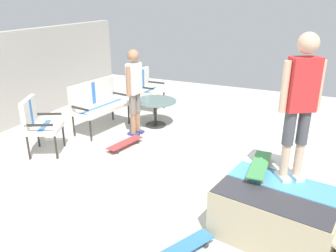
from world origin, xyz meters
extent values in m
cube|color=beige|center=(0.00, 0.00, -0.05)|extent=(12.00, 12.00, 0.10)
cube|color=tan|center=(-0.53, -1.79, 0.30)|extent=(1.61, 1.55, 0.60)
cube|color=#333338|center=(-0.98, -1.70, 0.61)|extent=(0.67, 1.34, 0.01)
cube|color=#4C99D8|center=(-0.53, -1.79, 0.61)|extent=(0.67, 1.34, 0.01)
cube|color=silver|center=(-0.07, -1.87, 0.61)|extent=(0.67, 1.34, 0.01)
cylinder|color=#B2B2B7|center=(-0.41, -1.16, 0.58)|extent=(1.32, 0.29, 0.05)
cylinder|color=#2D2823|center=(0.68, 1.92, 0.22)|extent=(0.04, 0.04, 0.44)
cylinder|color=#2D2823|center=(1.84, 1.75, 0.22)|extent=(0.04, 0.04, 0.44)
cylinder|color=#2D2823|center=(0.75, 2.38, 0.22)|extent=(0.04, 0.04, 0.44)
cylinder|color=#2D2823|center=(1.91, 2.21, 0.22)|extent=(0.04, 0.04, 0.44)
cube|color=silver|center=(1.30, 2.07, 0.48)|extent=(1.32, 0.73, 0.08)
cube|color=#3872C6|center=(1.30, 2.07, 0.52)|extent=(1.21, 0.28, 0.00)
cube|color=silver|center=(1.33, 2.30, 0.77)|extent=(1.25, 0.27, 0.50)
cube|color=#3872C6|center=(1.33, 2.30, 0.77)|extent=(0.11, 0.10, 0.46)
cube|color=#2D2823|center=(0.70, 2.16, 0.64)|extent=(0.11, 0.47, 0.04)
cube|color=#2D2823|center=(1.90, 1.98, 0.64)|extent=(0.11, 0.47, 0.04)
cylinder|color=#2D2823|center=(2.62, 1.50, 0.22)|extent=(0.04, 0.04, 0.44)
cylinder|color=#2D2823|center=(3.16, 1.49, 0.22)|extent=(0.04, 0.04, 0.44)
cylinder|color=#2D2823|center=(2.62, 1.97, 0.22)|extent=(0.04, 0.04, 0.44)
cylinder|color=#2D2823|center=(3.16, 1.96, 0.22)|extent=(0.04, 0.04, 0.44)
cube|color=silver|center=(2.89, 1.73, 0.48)|extent=(0.62, 0.55, 0.08)
cube|color=#3872C6|center=(2.89, 1.73, 0.52)|extent=(0.58, 0.10, 0.00)
cube|color=silver|center=(2.89, 1.97, 0.77)|extent=(0.62, 0.08, 0.50)
cube|color=#3872C6|center=(2.89, 1.97, 0.77)|extent=(0.10, 0.08, 0.46)
cube|color=#2D2823|center=(2.60, 1.73, 0.64)|extent=(0.04, 0.47, 0.04)
cube|color=#2D2823|center=(3.18, 1.73, 0.64)|extent=(0.04, 0.47, 0.04)
cylinder|color=#2D2823|center=(-0.20, 2.00, 0.22)|extent=(0.04, 0.04, 0.44)
cylinder|color=#2D2823|center=(0.28, 2.24, 0.22)|extent=(0.04, 0.04, 0.44)
cylinder|color=#2D2823|center=(-0.41, 2.42, 0.22)|extent=(0.04, 0.04, 0.44)
cylinder|color=#2D2823|center=(0.07, 2.66, 0.22)|extent=(0.04, 0.04, 0.44)
cube|color=silver|center=(-0.07, 2.33, 0.48)|extent=(0.80, 0.77, 0.08)
cube|color=#3872C6|center=(-0.07, 2.33, 0.52)|extent=(0.56, 0.35, 0.00)
cube|color=silver|center=(-0.17, 2.54, 0.77)|extent=(0.59, 0.35, 0.50)
cube|color=#3872C6|center=(-0.17, 2.54, 0.77)|extent=(0.13, 0.12, 0.46)
cube|color=#2D2823|center=(-0.33, 2.20, 0.64)|extent=(0.25, 0.44, 0.04)
cube|color=#2D2823|center=(0.19, 2.46, 0.64)|extent=(0.25, 0.44, 0.04)
cylinder|color=#2D2823|center=(1.97, 1.15, 0.28)|extent=(0.06, 0.06, 0.55)
cylinder|color=#2D2823|center=(1.97, 1.15, 0.01)|extent=(0.44, 0.44, 0.03)
cylinder|color=slate|center=(1.97, 1.15, 0.56)|extent=(0.90, 0.90, 0.02)
cube|color=navy|center=(1.28, 1.31, 0.03)|extent=(0.12, 0.25, 0.05)
cylinder|color=#9E7051|center=(1.28, 1.31, 0.25)|extent=(0.10, 0.10, 0.41)
cylinder|color=slate|center=(1.28, 1.31, 0.66)|extent=(0.13, 0.13, 0.41)
cube|color=navy|center=(1.45, 1.30, 0.03)|extent=(0.12, 0.25, 0.05)
cylinder|color=#9E7051|center=(1.45, 1.30, 0.25)|extent=(0.10, 0.10, 0.41)
cylinder|color=slate|center=(1.45, 1.30, 0.66)|extent=(0.13, 0.13, 0.41)
cube|color=silver|center=(1.37, 1.30, 1.16)|extent=(0.33, 0.20, 0.60)
sphere|color=#9E7051|center=(1.37, 1.30, 1.61)|extent=(0.23, 0.23, 0.23)
cylinder|color=#9E7051|center=(1.17, 1.32, 1.14)|extent=(0.08, 0.08, 0.57)
cylinder|color=#9E7051|center=(1.57, 1.29, 1.14)|extent=(0.08, 0.08, 0.57)
cube|color=silver|center=(-0.46, -1.75, 0.64)|extent=(0.26, 0.22, 0.05)
cylinder|color=beige|center=(-0.46, -1.75, 0.87)|extent=(0.10, 0.10, 0.40)
cylinder|color=#4C4C51|center=(-0.46, -1.75, 1.27)|extent=(0.13, 0.13, 0.40)
cube|color=silver|center=(-0.37, -1.89, 0.64)|extent=(0.26, 0.22, 0.05)
cylinder|color=beige|center=(-0.37, -1.89, 0.87)|extent=(0.10, 0.10, 0.40)
cylinder|color=#4C4C51|center=(-0.37, -1.89, 1.27)|extent=(0.13, 0.13, 0.40)
cube|color=red|center=(-0.42, -1.82, 1.77)|extent=(0.32, 0.37, 0.60)
sphere|color=beige|center=(-0.42, -1.82, 2.21)|extent=(0.23, 0.23, 0.23)
cylinder|color=beige|center=(-0.52, -1.65, 1.75)|extent=(0.08, 0.08, 0.57)
cylinder|color=beige|center=(-0.31, -1.99, 1.75)|extent=(0.08, 0.08, 0.57)
cube|color=#B23838|center=(0.70, 1.17, 0.09)|extent=(0.82, 0.36, 0.02)
cylinder|color=#333333|center=(0.95, 1.03, 0.03)|extent=(0.06, 0.04, 0.06)
cylinder|color=#333333|center=(0.99, 1.18, 0.03)|extent=(0.06, 0.04, 0.06)
cylinder|color=#333333|center=(0.41, 1.15, 0.03)|extent=(0.06, 0.04, 0.06)
cylinder|color=#333333|center=(0.44, 1.30, 0.03)|extent=(0.06, 0.04, 0.06)
cube|color=#3372B2|center=(-1.50, -0.89, 0.09)|extent=(0.80, 0.54, 0.02)
cylinder|color=#333333|center=(-1.29, -1.09, 0.03)|extent=(0.06, 0.05, 0.06)
cylinder|color=#333333|center=(-1.21, -0.94, 0.03)|extent=(0.06, 0.05, 0.06)
cube|color=#3F8C4C|center=(-0.38, -1.46, 0.71)|extent=(0.80, 0.22, 0.01)
cylinder|color=gold|center=(-0.10, -1.53, 0.64)|extent=(0.06, 0.03, 0.06)
cylinder|color=gold|center=(-0.11, -1.37, 0.64)|extent=(0.06, 0.03, 0.06)
cylinder|color=gold|center=(-0.66, -1.54, 0.64)|extent=(0.06, 0.03, 0.06)
cylinder|color=gold|center=(-0.67, -1.38, 0.64)|extent=(0.06, 0.03, 0.06)
camera|label=1|loc=(-4.32, -1.97, 2.68)|focal=36.61mm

